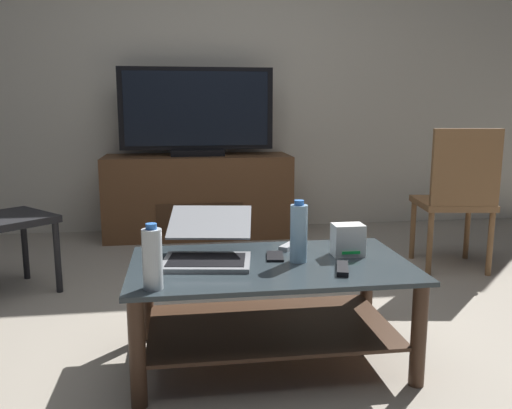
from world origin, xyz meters
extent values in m
plane|color=#9E9384|center=(0.00, 0.00, 0.00)|extent=(7.68, 7.68, 0.00)
cube|color=beige|center=(0.00, 2.47, 1.40)|extent=(6.40, 0.12, 2.80)
cube|color=#2D383D|center=(-0.02, -0.11, 0.42)|extent=(1.14, 0.66, 0.02)
cube|color=#472D1E|center=(-0.02, -0.11, 0.15)|extent=(1.01, 0.58, 0.01)
cylinder|color=#472D1E|center=(-0.54, -0.39, 0.20)|extent=(0.06, 0.06, 0.41)
cylinder|color=#472D1E|center=(0.50, -0.39, 0.20)|extent=(0.06, 0.06, 0.41)
cylinder|color=#472D1E|center=(-0.54, 0.18, 0.20)|extent=(0.06, 0.06, 0.41)
cylinder|color=#472D1E|center=(0.50, 0.18, 0.20)|extent=(0.06, 0.06, 0.41)
cube|color=brown|center=(-0.23, 2.15, 0.33)|extent=(1.50, 0.52, 0.66)
cube|color=#432A18|center=(-0.23, 1.89, 0.20)|extent=(0.68, 0.01, 0.23)
cube|color=black|center=(-0.23, 2.13, 0.69)|extent=(0.43, 0.20, 0.05)
cube|color=black|center=(-0.23, 2.13, 1.04)|extent=(1.22, 0.04, 0.65)
cube|color=black|center=(-0.23, 2.11, 1.04)|extent=(1.14, 0.01, 0.58)
cube|color=brown|center=(1.39, 1.03, 0.43)|extent=(0.50, 0.50, 0.04)
cube|color=brown|center=(1.36, 0.83, 0.68)|extent=(0.42, 0.10, 0.50)
cylinder|color=brown|center=(1.60, 1.19, 0.21)|extent=(0.04, 0.04, 0.41)
cylinder|color=brown|center=(1.23, 1.25, 0.21)|extent=(0.04, 0.04, 0.41)
cylinder|color=brown|center=(1.55, 0.81, 0.21)|extent=(0.04, 0.04, 0.41)
cylinder|color=brown|center=(1.17, 0.87, 0.21)|extent=(0.04, 0.04, 0.41)
cube|color=black|center=(-1.35, 0.90, 0.43)|extent=(0.62, 0.62, 0.04)
cylinder|color=black|center=(-1.09, 0.89, 0.21)|extent=(0.04, 0.04, 0.41)
cylinder|color=black|center=(-1.34, 1.17, 0.21)|extent=(0.04, 0.04, 0.41)
cube|color=gray|center=(-0.28, -0.09, 0.44)|extent=(0.39, 0.31, 0.02)
cube|color=black|center=(-0.28, -0.09, 0.45)|extent=(0.34, 0.24, 0.00)
cube|color=gray|center=(-0.25, 0.08, 0.57)|extent=(0.39, 0.29, 0.10)
cube|color=teal|center=(-0.26, 0.08, 0.56)|extent=(0.35, 0.26, 0.08)
cube|color=white|center=(0.33, -0.05, 0.50)|extent=(0.13, 0.09, 0.14)
cube|color=#19D84C|center=(0.33, -0.10, 0.45)|extent=(0.08, 0.00, 0.01)
cylinder|color=#99C6E5|center=(0.10, -0.11, 0.55)|extent=(0.07, 0.07, 0.24)
cylinder|color=blue|center=(0.10, -0.11, 0.68)|extent=(0.04, 0.04, 0.02)
cylinder|color=silver|center=(-0.48, -0.36, 0.54)|extent=(0.07, 0.07, 0.21)
cylinder|color=blue|center=(-0.48, -0.36, 0.65)|extent=(0.04, 0.04, 0.02)
cube|color=black|center=(0.01, -0.04, 0.43)|extent=(0.09, 0.15, 0.01)
cube|color=black|center=(0.24, -0.26, 0.44)|extent=(0.09, 0.17, 0.02)
cube|color=#99999E|center=(0.11, 0.11, 0.44)|extent=(0.13, 0.15, 0.02)
camera|label=1|loc=(-0.38, -2.16, 1.06)|focal=37.08mm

